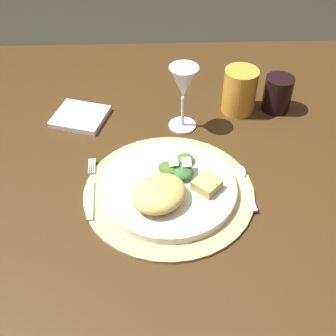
{
  "coord_description": "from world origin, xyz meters",
  "views": [
    {
      "loc": [
        -0.01,
        -0.71,
        1.36
      ],
      "look_at": [
        0.01,
        -0.06,
        0.76
      ],
      "focal_mm": 46.53,
      "sensor_mm": 36.0,
      "label": 1
    }
  ],
  "objects_px": {
    "napkin": "(80,117)",
    "spoon": "(243,179)",
    "dinner_plate": "(169,188)",
    "amber_tumbler": "(240,91)",
    "dining_table": "(162,192)",
    "dark_tumbler": "(278,94)",
    "wine_glass": "(183,85)",
    "fork": "(91,191)"
  },
  "relations": [
    {
      "from": "dinner_plate",
      "to": "spoon",
      "type": "relative_size",
      "value": 2.05
    },
    {
      "from": "dining_table",
      "to": "napkin",
      "type": "height_order",
      "value": "napkin"
    },
    {
      "from": "dinner_plate",
      "to": "napkin",
      "type": "relative_size",
      "value": 2.25
    },
    {
      "from": "dining_table",
      "to": "amber_tumbler",
      "type": "height_order",
      "value": "amber_tumbler"
    },
    {
      "from": "dinner_plate",
      "to": "dark_tumbler",
      "type": "bearing_deg",
      "value": 45.7
    },
    {
      "from": "wine_glass",
      "to": "amber_tumbler",
      "type": "distance_m",
      "value": 0.16
    },
    {
      "from": "dining_table",
      "to": "wine_glass",
      "type": "xyz_separation_m",
      "value": [
        0.05,
        0.1,
        0.23
      ]
    },
    {
      "from": "dining_table",
      "to": "fork",
      "type": "relative_size",
      "value": 7.46
    },
    {
      "from": "napkin",
      "to": "spoon",
      "type": "bearing_deg",
      "value": -32.87
    },
    {
      "from": "wine_glass",
      "to": "dark_tumbler",
      "type": "distance_m",
      "value": 0.25
    },
    {
      "from": "napkin",
      "to": "dark_tumbler",
      "type": "xyz_separation_m",
      "value": [
        0.47,
        0.03,
        0.04
      ]
    },
    {
      "from": "dining_table",
      "to": "napkin",
      "type": "xyz_separation_m",
      "value": [
        -0.19,
        0.14,
        0.12
      ]
    },
    {
      "from": "dining_table",
      "to": "amber_tumbler",
      "type": "bearing_deg",
      "value": 39.97
    },
    {
      "from": "amber_tumbler",
      "to": "fork",
      "type": "bearing_deg",
      "value": -140.53
    },
    {
      "from": "dark_tumbler",
      "to": "fork",
      "type": "bearing_deg",
      "value": -147.03
    },
    {
      "from": "dining_table",
      "to": "dark_tumbler",
      "type": "xyz_separation_m",
      "value": [
        0.28,
        0.16,
        0.16
      ]
    },
    {
      "from": "amber_tumbler",
      "to": "napkin",
      "type": "bearing_deg",
      "value": -176.54
    },
    {
      "from": "dinner_plate",
      "to": "wine_glass",
      "type": "height_order",
      "value": "wine_glass"
    },
    {
      "from": "napkin",
      "to": "amber_tumbler",
      "type": "height_order",
      "value": "amber_tumbler"
    },
    {
      "from": "fork",
      "to": "napkin",
      "type": "bearing_deg",
      "value": 101.21
    },
    {
      "from": "wine_glass",
      "to": "fork",
      "type": "bearing_deg",
      "value": -132.15
    },
    {
      "from": "spoon",
      "to": "napkin",
      "type": "height_order",
      "value": "same"
    },
    {
      "from": "dinner_plate",
      "to": "wine_glass",
      "type": "relative_size",
      "value": 1.72
    },
    {
      "from": "wine_glass",
      "to": "dining_table",
      "type": "bearing_deg",
      "value": -117.45
    },
    {
      "from": "spoon",
      "to": "napkin",
      "type": "bearing_deg",
      "value": 147.13
    },
    {
      "from": "dining_table",
      "to": "dinner_plate",
      "type": "bearing_deg",
      "value": -83.92
    },
    {
      "from": "dining_table",
      "to": "napkin",
      "type": "distance_m",
      "value": 0.26
    },
    {
      "from": "dinner_plate",
      "to": "amber_tumbler",
      "type": "distance_m",
      "value": 0.33
    },
    {
      "from": "dining_table",
      "to": "wine_glass",
      "type": "bearing_deg",
      "value": 62.55
    },
    {
      "from": "napkin",
      "to": "dinner_plate",
      "type": "bearing_deg",
      "value": -51.22
    },
    {
      "from": "napkin",
      "to": "wine_glass",
      "type": "xyz_separation_m",
      "value": [
        0.24,
        -0.04,
        0.1
      ]
    },
    {
      "from": "spoon",
      "to": "amber_tumbler",
      "type": "height_order",
      "value": "amber_tumbler"
    },
    {
      "from": "dining_table",
      "to": "dark_tumbler",
      "type": "relative_size",
      "value": 14.74
    },
    {
      "from": "fork",
      "to": "amber_tumbler",
      "type": "distance_m",
      "value": 0.43
    },
    {
      "from": "dinner_plate",
      "to": "napkin",
      "type": "bearing_deg",
      "value": 128.78
    },
    {
      "from": "spoon",
      "to": "dark_tumbler",
      "type": "xyz_separation_m",
      "value": [
        0.12,
        0.25,
        0.03
      ]
    },
    {
      "from": "dinner_plate",
      "to": "dining_table",
      "type": "bearing_deg",
      "value": 96.08
    },
    {
      "from": "wine_glass",
      "to": "dinner_plate",
      "type": "bearing_deg",
      "value": -100.37
    },
    {
      "from": "spoon",
      "to": "dark_tumbler",
      "type": "distance_m",
      "value": 0.28
    },
    {
      "from": "spoon",
      "to": "amber_tumbler",
      "type": "distance_m",
      "value": 0.25
    },
    {
      "from": "dinner_plate",
      "to": "spoon",
      "type": "xyz_separation_m",
      "value": [
        0.15,
        0.02,
        -0.01
      ]
    },
    {
      "from": "dinner_plate",
      "to": "amber_tumbler",
      "type": "height_order",
      "value": "amber_tumbler"
    }
  ]
}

